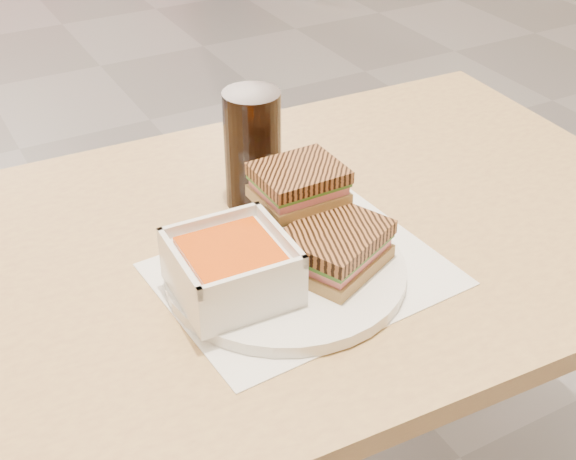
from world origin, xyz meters
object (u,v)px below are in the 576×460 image
soup_bowl (232,270)px  main_table (255,309)px  cola_glass (253,149)px  plate (285,271)px  panini_lower (335,247)px

soup_bowl → main_table: bearing=52.3°
soup_bowl → cola_glass: bearing=56.9°
main_table → cola_glass: (0.05, 0.09, 0.20)m
plate → panini_lower: bearing=-27.7°
main_table → panini_lower: 0.20m
panini_lower → cola_glass: cola_glass is taller
cola_glass → plate: bearing=-104.7°
soup_bowl → cola_glass: (0.12, 0.19, 0.04)m
main_table → plate: size_ratio=4.13×
plate → cola_glass: (0.05, 0.18, 0.07)m
plate → cola_glass: size_ratio=1.77×
plate → panini_lower: size_ratio=1.97×
main_table → panini_lower: panini_lower is taller
main_table → plate: (0.00, -0.09, 0.12)m
plate → soup_bowl: size_ratio=2.20×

